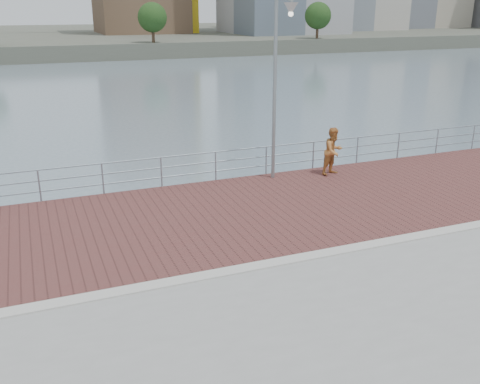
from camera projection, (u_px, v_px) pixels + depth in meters
name	position (u px, v px, depth m)	size (l,w,h in m)	color
water	(268.00, 333.00, 14.12)	(400.00, 400.00, 0.00)	slate
brick_lane	(221.00, 215.00, 16.61)	(40.00, 6.80, 0.02)	brown
curb	(269.00, 264.00, 13.45)	(40.00, 0.40, 0.06)	#B7B5AD
far_shore	(43.00, 38.00, 121.04)	(320.00, 95.00, 2.50)	#4C5142
guardrail	(189.00, 166.00, 19.36)	(39.06, 0.06, 1.13)	#8C9EA8
street_lamp	(282.00, 51.00, 18.27)	(0.48, 1.40, 6.62)	gray
bystander	(333.00, 151.00, 20.34)	(0.89, 0.69, 1.82)	#BF7738
shoreline_trees	(4.00, 19.00, 77.15)	(109.66, 4.72, 6.29)	#473323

